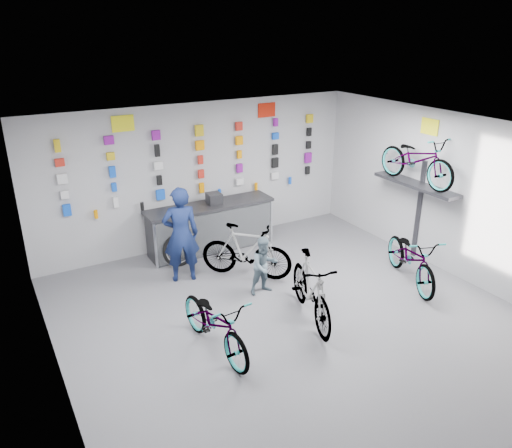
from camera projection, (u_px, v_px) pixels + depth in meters
floor at (309, 332)px, 7.71m from camera, size 8.00×8.00×0.00m
ceiling at (318, 141)px, 6.59m from camera, size 8.00×8.00×0.00m
wall_back at (200, 175)px, 10.37m from camera, size 7.00×0.00×7.00m
wall_left at (56, 308)px, 5.54m from camera, size 0.00×8.00×8.00m
wall_right at (475, 203)px, 8.76m from camera, size 0.00×8.00×8.00m
counter at (211, 228)px, 10.38m from camera, size 2.70×0.66×1.00m
merch_wall at (201, 162)px, 10.21m from camera, size 5.57×0.08×1.56m
wall_bracket at (416, 189)px, 9.66m from camera, size 0.39×1.90×2.00m
sign_left at (123, 124)px, 9.21m from camera, size 0.42×0.02×0.30m
sign_right at (267, 110)px, 10.63m from camera, size 0.42×0.02×0.30m
sign_side at (430, 127)px, 9.29m from camera, size 0.02×0.40×0.30m
bike_left at (215, 322)px, 7.13m from camera, size 0.77×1.82×0.93m
bike_center at (311, 289)px, 7.86m from camera, size 1.02×1.89×1.09m
bike_right at (412, 258)px, 9.04m from camera, size 1.28×1.99×0.99m
bike_service at (246, 251)px, 9.24m from camera, size 1.57×1.57×1.04m
bike_wall at (417, 159)px, 9.41m from camera, size 0.63×1.80×0.95m
clerk at (181, 235)px, 8.99m from camera, size 0.74×0.58×1.80m
customer at (264, 265)px, 8.68m from camera, size 0.52×0.40×1.05m
spare_wheel at (179, 250)px, 9.74m from camera, size 0.66×0.20×0.66m
register at (214, 198)px, 10.20m from camera, size 0.30×0.32×0.22m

